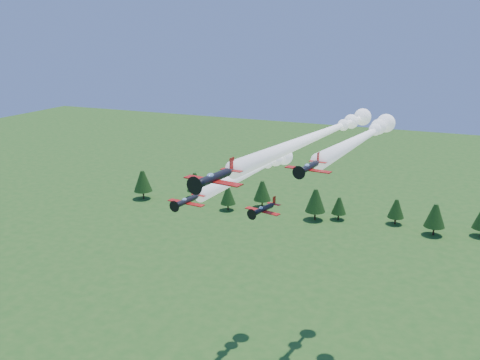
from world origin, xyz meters
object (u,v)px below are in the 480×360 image
at_px(plane_left, 256,169).
at_px(plane_slot, 263,209).
at_px(plane_lead, 320,134).
at_px(plane_right, 364,137).

bearing_deg(plane_left, plane_slot, -57.98).
bearing_deg(plane_left, plane_lead, 5.78).
bearing_deg(plane_slot, plane_right, 68.36).
distance_m(plane_lead, plane_slot, 20.00).
distance_m(plane_lead, plane_left, 14.78).
distance_m(plane_left, plane_slot, 19.04).
relative_size(plane_left, plane_right, 0.93).
relative_size(plane_lead, plane_left, 1.53).
xyz_separation_m(plane_left, plane_slot, (8.09, -17.14, -1.85)).
bearing_deg(plane_right, plane_lead, -167.55).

